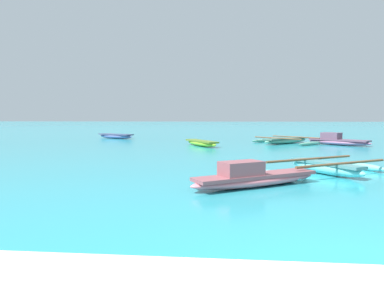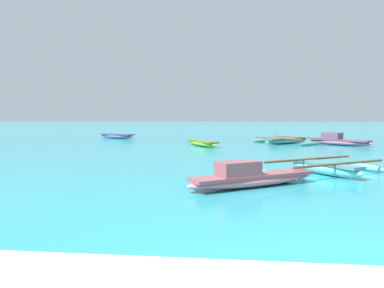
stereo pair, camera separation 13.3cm
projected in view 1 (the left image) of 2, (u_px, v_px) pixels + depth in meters
moored_boat_0 at (286, 140)px, 20.76m from camera, size 4.20×4.20×0.40m
moored_boat_1 at (116, 136)px, 25.54m from camera, size 3.20×2.20×0.35m
moored_boat_2 at (202, 143)px, 18.88m from camera, size 2.15×2.98×0.32m
moored_boat_3 at (254, 177)px, 7.88m from camera, size 3.23×2.36×0.61m
moored_boat_4 at (326, 168)px, 9.58m from camera, size 3.75×3.11×0.41m
moored_boat_5 at (337, 141)px, 19.59m from camera, size 3.22×3.00×0.70m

